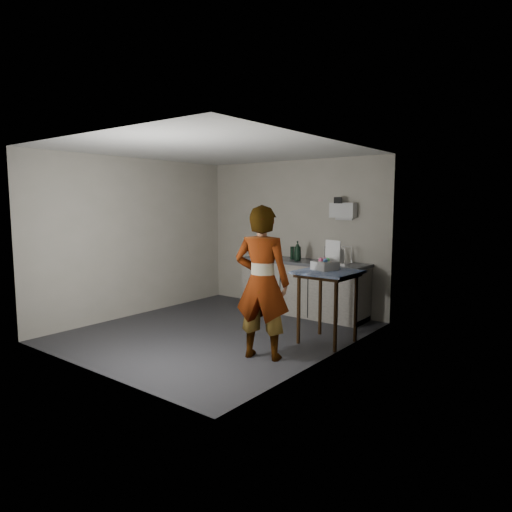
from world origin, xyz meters
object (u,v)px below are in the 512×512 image
Objects in this scene: side_table at (328,280)px; dark_bottle at (292,253)px; bakery_box at (326,263)px; standing_man at (262,283)px; kitchen_counter at (303,289)px; soap_bottle at (297,251)px; dish_rack at (338,260)px; soda_can at (298,257)px; paper_towel at (262,251)px.

side_table is 1.80m from dark_bottle.
standing_man is at bearing -85.47° from bakery_box.
standing_man reaches higher than side_table.
soap_bottle reaches higher than kitchen_counter.
dish_rack is 1.16m from bakery_box.
kitchen_counter is 19.61× the size of soda_can.
dark_bottle is 0.55× the size of bakery_box.
bakery_box reaches higher than soda_can.
soap_bottle reaches higher than paper_towel.
dish_rack reaches higher than paper_towel.
paper_towel is (-0.70, -0.08, 0.06)m from soda_can.
bakery_box is (1.27, -1.11, 0.04)m from dark_bottle.
dish_rack is (0.68, 0.11, -0.10)m from soap_bottle.
soda_can is at bearing 6.22° from paper_towel.
soda_can is 0.29× the size of bakery_box.
dark_bottle is at bearing 159.24° from soda_can.
kitchen_counter is 0.66m from soap_bottle.
paper_towel is at bearing -175.42° from dish_rack.
dish_rack is at bearing 9.28° from soap_bottle.
dish_rack is (0.63, 0.01, 0.55)m from kitchen_counter.
soda_can is at bearing 118.23° from soap_bottle.
bakery_box reaches higher than paper_towel.
paper_towel reaches higher than side_table.
soap_bottle is at bearing -34.47° from dark_bottle.
dish_rack is at bearing -1.31° from dark_bottle.
kitchen_counter is at bearing -88.96° from standing_man.
paper_towel is at bearing -71.38° from standing_man.
standing_man is at bearing -106.71° from side_table.
standing_man is 8.52× the size of dark_bottle.
soap_bottle reaches higher than dish_rack.
standing_man is at bearing -68.11° from soda_can.
standing_man reaches higher than bakery_box.
kitchen_counter is 8.72× the size of paper_towel.
soap_bottle is at bearing 155.12° from bakery_box.
standing_man is (-0.33, -1.02, 0.08)m from side_table.
standing_man is at bearing -70.52° from kitchen_counter.
bakery_box is (-0.08, 0.08, 0.21)m from side_table.
paper_towel is at bearing -179.80° from soap_bottle.
side_table is at bearing -42.46° from soap_bottle.
paper_towel is 0.66× the size of dish_rack.
soap_bottle is at bearing -170.72° from dish_rack.
soap_bottle reaches higher than dark_bottle.
standing_man is at bearing -65.30° from dark_bottle.
kitchen_counter is 6.78× the size of soap_bottle.
side_table is at bearing -126.34° from standing_man.
side_table is 2.95× the size of soap_bottle.
dish_rack is at bearing 4.58° from paper_towel.
side_table is 3.79× the size of paper_towel.
soda_can is (-1.19, 1.13, 0.12)m from side_table.
kitchen_counter is 2.30× the size of side_table.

